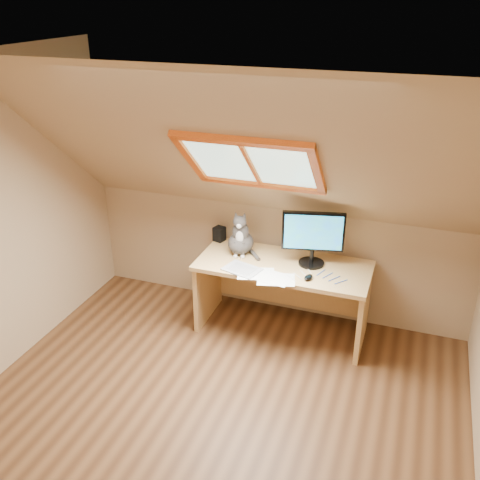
% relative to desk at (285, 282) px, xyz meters
% --- Properties ---
extents(ground, '(3.50, 3.50, 0.00)m').
position_rel_desk_xyz_m(ground, '(-0.18, -1.44, -0.45)').
color(ground, brown).
rests_on(ground, ground).
extents(room_shell, '(3.52, 3.52, 2.41)m').
position_rel_desk_xyz_m(room_shell, '(-0.18, -1.54, 0.98)').
color(room_shell, tan).
rests_on(room_shell, ground).
extents(desk, '(1.45, 0.64, 0.66)m').
position_rel_desk_xyz_m(desk, '(0.00, 0.00, 0.00)').
color(desk, tan).
rests_on(desk, ground).
extents(monitor, '(0.51, 0.22, 0.47)m').
position_rel_desk_xyz_m(monitor, '(0.22, 0.00, 0.48)').
color(monitor, black).
rests_on(monitor, desk).
extents(cat, '(0.26, 0.30, 0.40)m').
position_rel_desk_xyz_m(cat, '(-0.41, 0.01, 0.35)').
color(cat, '#4B4542').
rests_on(cat, desk).
extents(desk_speaker, '(0.11, 0.11, 0.13)m').
position_rel_desk_xyz_m(desk_speaker, '(-0.68, 0.19, 0.28)').
color(desk_speaker, black).
rests_on(desk_speaker, desk).
extents(graphics_tablet, '(0.34, 0.29, 0.01)m').
position_rel_desk_xyz_m(graphics_tablet, '(-0.29, -0.28, 0.22)').
color(graphics_tablet, '#B2B2B7').
rests_on(graphics_tablet, desk).
extents(mouse, '(0.08, 0.11, 0.03)m').
position_rel_desk_xyz_m(mouse, '(0.25, -0.25, 0.23)').
color(mouse, black).
rests_on(mouse, desk).
extents(papers, '(0.35, 0.30, 0.01)m').
position_rel_desk_xyz_m(papers, '(-0.08, -0.32, 0.21)').
color(papers, white).
rests_on(papers, desk).
extents(cables, '(0.51, 0.26, 0.01)m').
position_rel_desk_xyz_m(cables, '(0.33, -0.18, 0.21)').
color(cables, silver).
rests_on(cables, desk).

